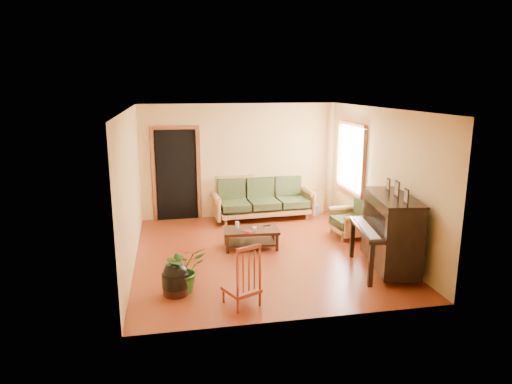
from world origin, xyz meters
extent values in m
plane|color=#621F0C|center=(0.00, 0.00, 0.00)|extent=(5.00, 5.00, 0.00)
cube|color=black|center=(-1.45, 2.48, 1.02)|extent=(1.08, 0.16, 2.05)
cube|color=white|center=(2.21, 1.30, 1.50)|extent=(0.12, 1.36, 1.46)
cube|color=#A5733C|center=(0.48, 2.14, 0.49)|extent=(2.32, 1.08, 0.97)
cube|color=black|center=(-0.14, 0.28, 0.19)|extent=(1.06, 0.62, 0.37)
cube|color=#A5733C|center=(1.95, 0.59, 0.40)|extent=(0.82, 0.86, 0.81)
cube|color=black|center=(1.91, -1.20, 0.64)|extent=(1.08, 1.56, 1.27)
cylinder|color=black|center=(-1.57, -1.44, 0.19)|extent=(0.45, 0.45, 0.37)
cube|color=maroon|center=(-0.68, -1.93, 0.46)|extent=(0.58, 0.60, 0.91)
cube|color=#AC7839|center=(1.76, 2.33, 0.30)|extent=(0.46, 0.26, 0.61)
cylinder|color=#3645A2|center=(1.79, 2.27, 0.12)|extent=(0.25, 0.25, 0.24)
imported|color=#235618|center=(-1.45, -1.35, 0.35)|extent=(0.78, 0.73, 0.70)
imported|color=#A01517|center=(-0.26, 0.07, 0.38)|extent=(0.24, 0.25, 0.02)
cylinder|color=white|center=(-0.38, 0.40, 0.43)|extent=(0.09, 0.09, 0.12)
cylinder|color=silver|center=(-0.08, 0.22, 0.40)|extent=(0.09, 0.09, 0.05)
cube|color=black|center=(0.19, 0.41, 0.38)|extent=(0.13, 0.04, 0.01)
camera|label=1|loc=(-1.58, -7.73, 3.00)|focal=32.00mm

